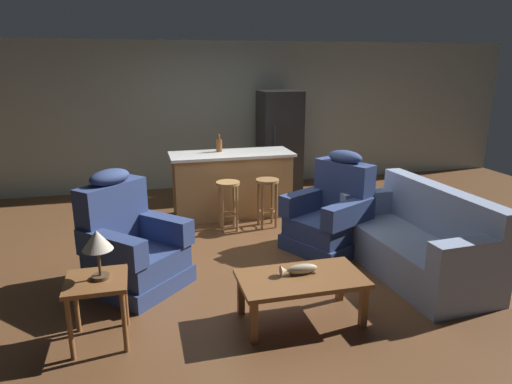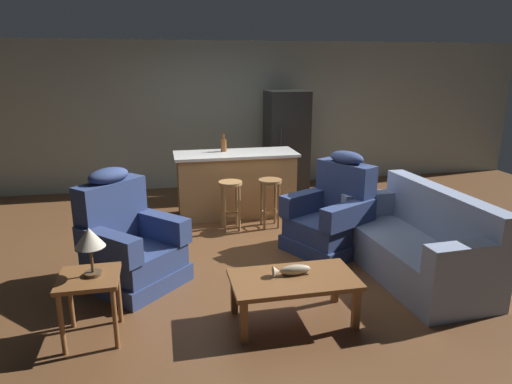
{
  "view_description": "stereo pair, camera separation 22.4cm",
  "coord_description": "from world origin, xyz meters",
  "px_view_note": "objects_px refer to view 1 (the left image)",
  "views": [
    {
      "loc": [
        -1.3,
        -5.12,
        2.22
      ],
      "look_at": [
        -0.0,
        -0.1,
        0.75
      ],
      "focal_mm": 32.0,
      "sensor_mm": 36.0,
      "label": 1
    },
    {
      "loc": [
        -1.08,
        -5.17,
        2.22
      ],
      "look_at": [
        -0.0,
        -0.1,
        0.75
      ],
      "focal_mm": 32.0,
      "sensor_mm": 36.0,
      "label": 2
    }
  ],
  "objects_px": {
    "bottle_tall_green": "(219,145)",
    "kitchen_island": "(232,184)",
    "coffee_table": "(301,282)",
    "fish_figurine": "(299,270)",
    "couch": "(417,242)",
    "recliner_near_lamp": "(131,246)",
    "bar_stool_right": "(267,194)",
    "recliner_near_island": "(331,215)",
    "refrigerator": "(279,141)",
    "bar_stool_left": "(228,197)",
    "table_lamp": "(97,242)",
    "end_table": "(97,291)"
  },
  "relations": [
    {
      "from": "kitchen_island",
      "to": "refrigerator",
      "type": "distance_m",
      "value": 1.69
    },
    {
      "from": "coffee_table",
      "to": "fish_figurine",
      "type": "height_order",
      "value": "fish_figurine"
    },
    {
      "from": "end_table",
      "to": "fish_figurine",
      "type": "bearing_deg",
      "value": -1.49
    },
    {
      "from": "fish_figurine",
      "to": "kitchen_island",
      "type": "xyz_separation_m",
      "value": [
        0.01,
        3.0,
        0.02
      ]
    },
    {
      "from": "end_table",
      "to": "bar_stool_right",
      "type": "relative_size",
      "value": 0.82
    },
    {
      "from": "kitchen_island",
      "to": "bar_stool_left",
      "type": "xyz_separation_m",
      "value": [
        -0.18,
        -0.63,
        -0.01
      ]
    },
    {
      "from": "bottle_tall_green",
      "to": "bar_stool_left",
      "type": "bearing_deg",
      "value": -91.83
    },
    {
      "from": "table_lamp",
      "to": "kitchen_island",
      "type": "height_order",
      "value": "table_lamp"
    },
    {
      "from": "recliner_near_island",
      "to": "kitchen_island",
      "type": "height_order",
      "value": "recliner_near_island"
    },
    {
      "from": "recliner_near_lamp",
      "to": "bar_stool_right",
      "type": "height_order",
      "value": "recliner_near_lamp"
    },
    {
      "from": "fish_figurine",
      "to": "end_table",
      "type": "height_order",
      "value": "end_table"
    },
    {
      "from": "recliner_near_lamp",
      "to": "bottle_tall_green",
      "type": "xyz_separation_m",
      "value": [
        1.3,
        2.12,
        0.63
      ]
    },
    {
      "from": "kitchen_island",
      "to": "couch",
      "type": "bearing_deg",
      "value": -57.42
    },
    {
      "from": "recliner_near_island",
      "to": "bar_stool_right",
      "type": "bearing_deg",
      "value": -87.38
    },
    {
      "from": "recliner_near_island",
      "to": "kitchen_island",
      "type": "distance_m",
      "value": 1.82
    },
    {
      "from": "bottle_tall_green",
      "to": "kitchen_island",
      "type": "bearing_deg",
      "value": -41.07
    },
    {
      "from": "recliner_near_lamp",
      "to": "end_table",
      "type": "relative_size",
      "value": 2.14
    },
    {
      "from": "coffee_table",
      "to": "table_lamp",
      "type": "xyz_separation_m",
      "value": [
        -1.67,
        0.11,
        0.5
      ]
    },
    {
      "from": "refrigerator",
      "to": "bottle_tall_green",
      "type": "bearing_deg",
      "value": -140.06
    },
    {
      "from": "couch",
      "to": "end_table",
      "type": "relative_size",
      "value": 3.46
    },
    {
      "from": "coffee_table",
      "to": "bottle_tall_green",
      "type": "distance_m",
      "value": 3.26
    },
    {
      "from": "coffee_table",
      "to": "kitchen_island",
      "type": "distance_m",
      "value": 3.05
    },
    {
      "from": "fish_figurine",
      "to": "kitchen_island",
      "type": "distance_m",
      "value": 3.0
    },
    {
      "from": "table_lamp",
      "to": "bar_stool_left",
      "type": "xyz_separation_m",
      "value": [
        1.49,
        2.31,
        -0.4
      ]
    },
    {
      "from": "recliner_near_island",
      "to": "end_table",
      "type": "height_order",
      "value": "recliner_near_island"
    },
    {
      "from": "bar_stool_left",
      "to": "end_table",
      "type": "bearing_deg",
      "value": -123.37
    },
    {
      "from": "kitchen_island",
      "to": "coffee_table",
      "type": "bearing_deg",
      "value": -90.12
    },
    {
      "from": "coffee_table",
      "to": "refrigerator",
      "type": "relative_size",
      "value": 0.62
    },
    {
      "from": "recliner_near_island",
      "to": "table_lamp",
      "type": "bearing_deg",
      "value": 0.24
    },
    {
      "from": "couch",
      "to": "recliner_near_island",
      "type": "distance_m",
      "value": 1.08
    },
    {
      "from": "fish_figurine",
      "to": "bar_stool_left",
      "type": "relative_size",
      "value": 0.5
    },
    {
      "from": "kitchen_island",
      "to": "table_lamp",
      "type": "bearing_deg",
      "value": -119.61
    },
    {
      "from": "recliner_near_island",
      "to": "table_lamp",
      "type": "relative_size",
      "value": 2.93
    },
    {
      "from": "couch",
      "to": "bottle_tall_green",
      "type": "relative_size",
      "value": 7.52
    },
    {
      "from": "recliner_near_island",
      "to": "kitchen_island",
      "type": "relative_size",
      "value": 0.67
    },
    {
      "from": "recliner_near_island",
      "to": "recliner_near_lamp",
      "type": "bearing_deg",
      "value": -17.92
    },
    {
      "from": "coffee_table",
      "to": "recliner_near_island",
      "type": "xyz_separation_m",
      "value": [
        0.93,
        1.48,
        0.06
      ]
    },
    {
      "from": "fish_figurine",
      "to": "bottle_tall_green",
      "type": "distance_m",
      "value": 3.19
    },
    {
      "from": "fish_figurine",
      "to": "refrigerator",
      "type": "relative_size",
      "value": 0.19
    },
    {
      "from": "recliner_near_island",
      "to": "bar_stool_right",
      "type": "xyz_separation_m",
      "value": [
        -0.55,
        0.94,
        0.05
      ]
    },
    {
      "from": "table_lamp",
      "to": "couch",
      "type": "bearing_deg",
      "value": 8.89
    },
    {
      "from": "fish_figurine",
      "to": "recliner_near_island",
      "type": "relative_size",
      "value": 0.28
    },
    {
      "from": "fish_figurine",
      "to": "couch",
      "type": "relative_size",
      "value": 0.18
    },
    {
      "from": "bar_stool_right",
      "to": "refrigerator",
      "type": "xyz_separation_m",
      "value": [
        0.74,
        1.83,
        0.41
      ]
    },
    {
      "from": "couch",
      "to": "recliner_near_island",
      "type": "relative_size",
      "value": 1.62
    },
    {
      "from": "fish_figurine",
      "to": "bar_stool_right",
      "type": "distance_m",
      "value": 2.4
    },
    {
      "from": "refrigerator",
      "to": "bottle_tall_green",
      "type": "xyz_separation_m",
      "value": [
        -1.27,
        -1.06,
        0.17
      ]
    },
    {
      "from": "coffee_table",
      "to": "recliner_near_lamp",
      "type": "bearing_deg",
      "value": 143.58
    },
    {
      "from": "coffee_table",
      "to": "bottle_tall_green",
      "type": "xyz_separation_m",
      "value": [
        -0.15,
        3.19,
        0.68
      ]
    },
    {
      "from": "kitchen_island",
      "to": "bar_stool_left",
      "type": "relative_size",
      "value": 2.65
    }
  ]
}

